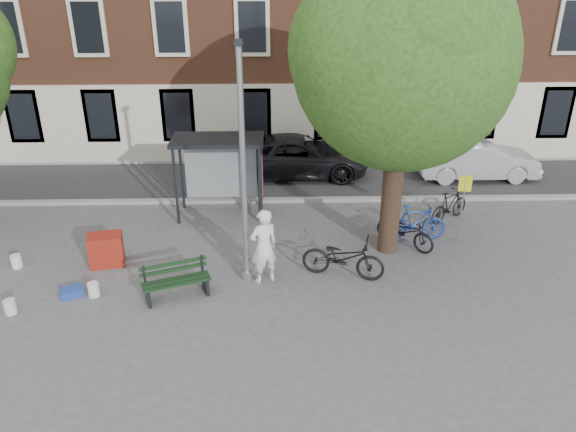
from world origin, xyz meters
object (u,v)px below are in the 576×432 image
(red_stand, at_px, (106,250))
(lamppost, at_px, (244,181))
(painter, at_px, (264,246))
(bike_d, at_px, (450,206))
(bus_shelter, at_px, (231,158))
(notice_sign, at_px, (464,193))
(bike_c, at_px, (405,231))
(car_dark, at_px, (298,156))
(bike_a, at_px, (343,257))
(car_silver, at_px, (477,159))
(bench, at_px, (176,282))
(bike_b, at_px, (415,222))

(red_stand, bearing_deg, lamppost, -12.70)
(painter, distance_m, bike_d, 6.84)
(bus_shelter, relative_size, notice_sign, 1.34)
(bike_c, distance_m, car_dark, 6.56)
(car_dark, bearing_deg, bike_a, -173.59)
(car_silver, distance_m, red_stand, 13.74)
(bench, bearing_deg, bus_shelter, 56.86)
(bike_b, bearing_deg, red_stand, 101.08)
(lamppost, relative_size, bus_shelter, 2.14)
(bus_shelter, bearing_deg, car_dark, 56.92)
(car_silver, height_order, notice_sign, notice_sign)
(lamppost, relative_size, red_stand, 6.79)
(bus_shelter, xyz_separation_m, painter, (1.07, -4.21, -0.89))
(lamppost, xyz_separation_m, bus_shelter, (-0.61, 4.11, -0.87))
(bike_d, xyz_separation_m, red_stand, (-10.20, -2.51, -0.07))
(lamppost, height_order, bike_a, lamppost)
(bike_a, xyz_separation_m, bike_c, (2.00, 1.64, -0.08))
(car_dark, xyz_separation_m, red_stand, (-5.55, -6.72, -0.31))
(car_silver, xyz_separation_m, notice_sign, (-2.22, -5.15, 0.84))
(bike_c, relative_size, car_dark, 0.35)
(painter, xyz_separation_m, bench, (-2.19, -0.65, -0.63))
(car_dark, xyz_separation_m, car_silver, (6.72, -0.55, -0.01))
(bike_a, height_order, red_stand, bike_a)
(bench, xyz_separation_m, car_silver, (10.12, 7.81, 0.34))
(bike_c, distance_m, notice_sign, 1.97)
(lamppost, distance_m, car_dark, 8.04)
(lamppost, xyz_separation_m, bike_b, (4.93, 2.16, -2.24))
(bike_d, relative_size, car_silver, 0.38)
(lamppost, bearing_deg, notice_sign, 17.10)
(bike_b, xyz_separation_m, red_stand, (-8.81, -1.28, -0.10))
(car_dark, xyz_separation_m, notice_sign, (4.50, -5.70, 0.83))
(bike_d, distance_m, car_dark, 6.28)
(painter, distance_m, red_stand, 4.49)
(bike_b, xyz_separation_m, bike_c, (-0.40, -0.45, -0.05))
(bike_b, relative_size, bike_d, 1.06)
(red_stand, bearing_deg, bike_b, 8.27)
(red_stand, bearing_deg, painter, -12.73)
(notice_sign, bearing_deg, car_dark, 136.96)
(bike_b, bearing_deg, bike_d, -45.64)
(bike_a, distance_m, red_stand, 6.47)
(car_dark, height_order, notice_sign, notice_sign)
(painter, height_order, bike_b, painter)
(car_dark, relative_size, car_silver, 1.21)
(lamppost, height_order, bench, lamppost)
(bike_d, bearing_deg, painter, 84.07)
(car_dark, bearing_deg, bus_shelter, 146.76)
(red_stand, bearing_deg, bike_c, 5.65)
(bike_a, bearing_deg, car_dark, 22.95)
(bus_shelter, xyz_separation_m, bench, (-1.12, -4.86, -1.52))
(bike_b, xyz_separation_m, bike_d, (1.39, 1.23, -0.03))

